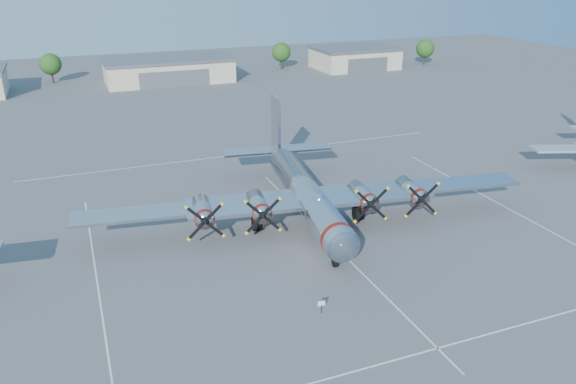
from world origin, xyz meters
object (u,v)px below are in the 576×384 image
object	(u,v)px
hangar_center	(169,70)
info_placard	(321,305)
main_bomber_b29	(303,217)
tree_west	(50,64)
hangar_east	(355,58)
tree_far_east	(425,49)
tree_east	(281,52)

from	to	relation	value
hangar_center	info_placard	distance (m)	97.17
main_bomber_b29	tree_west	bearing A→B (deg)	113.66
hangar_east	tree_far_east	xyz separation A→B (m)	(20.00, -1.96, 1.51)
hangar_center	tree_east	size ratio (longest dim) A/B	4.31
tree_west	main_bomber_b29	size ratio (longest dim) A/B	0.14
tree_far_east	hangar_center	bearing A→B (deg)	178.35
tree_west	hangar_center	bearing A→B (deg)	-17.82
hangar_east	tree_far_east	world-z (taller)	tree_far_east
hangar_center	hangar_east	xyz separation A→B (m)	(48.00, 0.00, 0.00)
hangar_east	tree_east	xyz separation A→B (m)	(-18.00, 6.04, 1.51)
tree_east	main_bomber_b29	world-z (taller)	tree_east
tree_east	hangar_center	bearing A→B (deg)	-168.62
hangar_east	tree_west	size ratio (longest dim) A/B	3.10
hangar_center	tree_west	bearing A→B (deg)	162.18
hangar_center	info_placard	xyz separation A→B (m)	(-5.94, -96.97, -1.92)
hangar_center	tree_east	bearing A→B (deg)	11.38
tree_far_east	info_placard	size ratio (longest dim) A/B	5.91
hangar_center	tree_far_east	distance (m)	68.05
tree_west	tree_east	size ratio (longest dim) A/B	1.00
hangar_center	main_bomber_b29	size ratio (longest dim) A/B	0.61
tree_west	info_placard	xyz separation A→B (m)	(19.06, -105.01, -3.43)
tree_west	main_bomber_b29	distance (m)	91.46
hangar_east	info_placard	size ratio (longest dim) A/B	18.32
tree_east	main_bomber_b29	size ratio (longest dim) A/B	0.14
info_placard	hangar_center	bearing A→B (deg)	90.85
tree_east	info_placard	world-z (taller)	tree_east
info_placard	hangar_east	bearing A→B (deg)	65.27
hangar_east	tree_far_east	bearing A→B (deg)	-5.61
hangar_center	info_placard	bearing A→B (deg)	-93.50
hangar_center	tree_west	distance (m)	26.30
tree_east	info_placard	distance (m)	109.15
tree_far_east	main_bomber_b29	size ratio (longest dim) A/B	0.14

